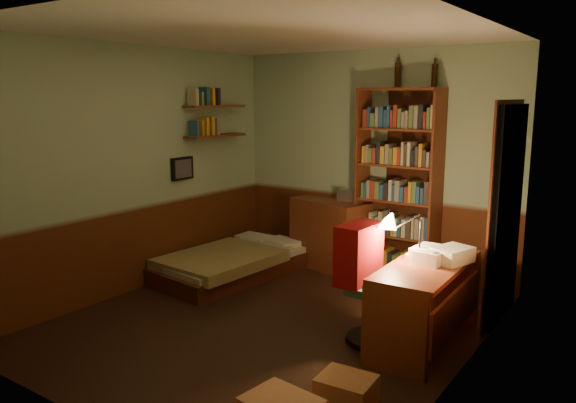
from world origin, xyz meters
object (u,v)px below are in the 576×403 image
Objects in this scene: mini_stereo at (350,195)px; office_chair at (379,294)px; bed at (231,255)px; bookshelf at (398,185)px; cardboard_box_b at (346,395)px; dresser at (330,234)px; desk at (425,304)px; desk_lamp at (421,225)px.

office_chair is at bearing -52.59° from mini_stereo.
bookshelf is at bearing 40.38° from bed.
office_chair is 1.18m from cardboard_box_b.
mini_stereo is 3.34m from cardboard_box_b.
office_chair reaches higher than bed.
mini_stereo reaches higher than dresser.
desk is (1.56, -1.56, -0.55)m from mini_stereo.
mini_stereo is at bearing 133.40° from desk.
desk_lamp is at bearing -3.24° from bed.
mini_stereo is at bearing 55.37° from bed.
dresser is 2.27m from desk_lamp.
mini_stereo reaches higher than bed.
dresser is (0.77, 0.96, 0.16)m from bed.
desk reaches higher than cardboard_box_b.
bed is at bearing -129.23° from mini_stereo.
dresser reaches higher than cardboard_box_b.
cardboard_box_b is (1.53, -2.87, -0.78)m from mini_stereo.
desk_lamp reaches higher than mini_stereo.
bed is 2.08m from bookshelf.
desk_lamp is (1.68, -1.41, 0.60)m from dresser.
mini_stereo is (0.20, 0.13, 0.49)m from dresser.
desk is at bearing -3.42° from bed.
dresser is 2.17m from office_chair.
bed is 1.24m from dresser.
mini_stereo is 0.41× the size of desk_lamp.
mini_stereo is (0.97, 1.08, 0.65)m from bed.
mini_stereo reaches higher than desk.
office_chair is at bearing -10.05° from bed.
bed is 4.85× the size of cardboard_box_b.
office_chair is at bearing 105.28° from cardboard_box_b.
bookshelf is at bearing 18.76° from dresser.
desk is at bearing -51.30° from bookshelf.
cardboard_box_b is (-0.03, -1.31, -0.23)m from desk.
bookshelf is 6.03× the size of cardboard_box_b.
bed is at bearing 167.73° from desk.
desk_lamp reaches higher than office_chair.
bed is 2.58m from desk.
bookshelf is at bearing 99.70° from desk_lamp.
office_chair reaches higher than desk.
office_chair is (1.43, -1.64, 0.02)m from dresser.
bed is 2.60m from desk_lamp.
mini_stereo is at bearing -176.70° from bookshelf.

